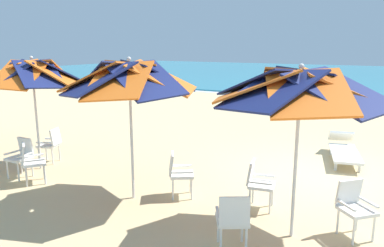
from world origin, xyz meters
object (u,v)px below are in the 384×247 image
at_px(plastic_chair_5, 21,155).
at_px(sun_lounger_1, 344,150).
at_px(plastic_chair_0, 354,205).
at_px(beach_umbrella_2, 33,74).
at_px(beach_umbrella_0, 300,88).
at_px(plastic_chair_6, 31,161).
at_px(plastic_chair_1, 258,182).
at_px(plastic_chair_2, 233,218).
at_px(plastic_chair_4, 51,143).
at_px(beach_umbrella_1, 129,78).
at_px(plastic_chair_3, 178,172).

bearing_deg(plastic_chair_5, sun_lounger_1, 38.53).
xyz_separation_m(plastic_chair_0, beach_umbrella_2, (-6.81, -0.25, 1.73)).
distance_m(beach_umbrella_0, plastic_chair_6, 5.66).
bearing_deg(beach_umbrella_0, beach_umbrella_2, 177.88).
distance_m(plastic_chair_1, beach_umbrella_2, 5.52).
height_order(beach_umbrella_0, sun_lounger_1, beach_umbrella_0).
bearing_deg(plastic_chair_1, plastic_chair_2, -83.08).
relative_size(beach_umbrella_0, beach_umbrella_2, 0.99).
bearing_deg(plastic_chair_4, beach_umbrella_0, -6.27).
xyz_separation_m(plastic_chair_6, sun_lounger_1, (5.48, 4.94, -0.22)).
bearing_deg(beach_umbrella_2, plastic_chair_0, 2.12).
distance_m(beach_umbrella_2, sun_lounger_1, 7.70).
bearing_deg(beach_umbrella_0, beach_umbrella_1, -178.97).
relative_size(plastic_chair_3, sun_lounger_1, 0.39).
height_order(beach_umbrella_2, plastic_chair_6, beach_umbrella_2).
bearing_deg(plastic_chair_1, plastic_chair_0, -7.94).
bearing_deg(plastic_chair_6, plastic_chair_5, 162.86).
relative_size(plastic_chair_5, plastic_chair_6, 1.00).
bearing_deg(beach_umbrella_1, plastic_chair_6, -168.83).
relative_size(beach_umbrella_1, sun_lounger_1, 1.19).
distance_m(plastic_chair_2, plastic_chair_4, 5.74).
distance_m(plastic_chair_1, plastic_chair_2, 1.54).
xyz_separation_m(beach_umbrella_2, plastic_chair_6, (0.67, -0.74, -1.73)).
bearing_deg(plastic_chair_5, beach_umbrella_1, 5.97).
distance_m(plastic_chair_3, plastic_chair_4, 3.86).
relative_size(plastic_chair_2, beach_umbrella_2, 0.33).
bearing_deg(plastic_chair_3, beach_umbrella_0, -10.76).
bearing_deg(plastic_chair_0, plastic_chair_1, 172.06).
bearing_deg(plastic_chair_0, plastic_chair_5, -172.92).
distance_m(plastic_chair_3, plastic_chair_5, 3.66).
bearing_deg(plastic_chair_3, beach_umbrella_1, -145.13).
bearing_deg(plastic_chair_2, plastic_chair_5, 174.78).
bearing_deg(beach_umbrella_0, plastic_chair_4, 173.73).
height_order(plastic_chair_6, sun_lounger_1, plastic_chair_6).
relative_size(plastic_chair_2, plastic_chair_5, 1.00).
bearing_deg(plastic_chair_5, beach_umbrella_0, 3.44).
relative_size(plastic_chair_0, plastic_chair_4, 1.00).
relative_size(plastic_chair_1, plastic_chair_4, 1.00).
bearing_deg(plastic_chair_4, plastic_chair_2, -15.24).
xyz_separation_m(beach_umbrella_0, plastic_chair_2, (-0.62, -0.83, -1.77)).
xyz_separation_m(plastic_chair_1, plastic_chair_3, (-1.50, -0.26, 0.00)).
height_order(beach_umbrella_1, plastic_chair_6, beach_umbrella_1).
height_order(plastic_chair_0, sun_lounger_1, plastic_chair_0).
relative_size(plastic_chair_2, plastic_chair_6, 1.00).
bearing_deg(plastic_chair_1, plastic_chair_6, -165.05).
bearing_deg(plastic_chair_5, plastic_chair_6, -17.14).
bearing_deg(plastic_chair_0, plastic_chair_4, 178.34).
bearing_deg(plastic_chair_2, plastic_chair_4, 164.76).
bearing_deg(plastic_chair_3, plastic_chair_1, 9.83).
relative_size(beach_umbrella_0, plastic_chair_4, 3.02).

